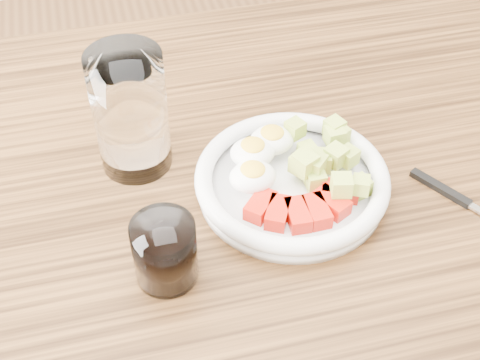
% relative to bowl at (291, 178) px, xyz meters
% --- Properties ---
extents(dining_table, '(1.50, 0.90, 0.77)m').
position_rel_bowl_xyz_m(dining_table, '(-0.05, -0.01, -0.12)').
color(dining_table, brown).
rests_on(dining_table, ground).
extents(bowl, '(0.24, 0.24, 0.06)m').
position_rel_bowl_xyz_m(bowl, '(0.00, 0.00, 0.00)').
color(bowl, white).
rests_on(bowl, dining_table).
extents(fork, '(0.10, 0.16, 0.01)m').
position_rel_bowl_xyz_m(fork, '(0.19, -0.07, -0.02)').
color(fork, black).
rests_on(fork, dining_table).
extents(water_glass, '(0.09, 0.09, 0.16)m').
position_rel_bowl_xyz_m(water_glass, '(-0.18, 0.10, 0.06)').
color(water_glass, white).
rests_on(water_glass, dining_table).
extents(coffee_glass, '(0.07, 0.07, 0.08)m').
position_rel_bowl_xyz_m(coffee_glass, '(-0.17, -0.09, 0.02)').
color(coffee_glass, white).
rests_on(coffee_glass, dining_table).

